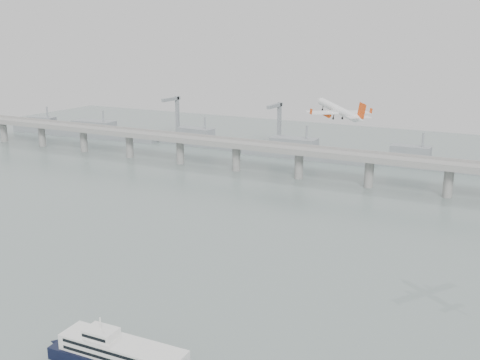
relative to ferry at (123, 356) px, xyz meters
The scene contains 5 objects.
ground 43.28m from the ferry, 104.74° to the left, with size 900.00×900.00×0.00m, color slate.
bridge 242.34m from the ferry, 92.87° to the left, with size 800.00×22.00×23.90m.
distant_fleet 348.94m from the ferry, 118.47° to the left, with size 453.00×60.90×40.00m.
ferry is the anchor object (origin of this frame).
airliner 140.70m from the ferry, 78.77° to the left, with size 31.66×29.70×9.56m.
Camera 1 is at (113.31, -158.65, 99.19)m, focal length 42.00 mm.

